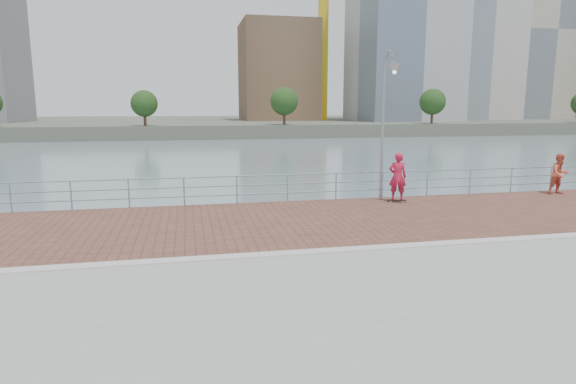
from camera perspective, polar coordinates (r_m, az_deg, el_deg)
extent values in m
plane|color=slate|center=(13.48, 1.81, -15.45)|extent=(400.00, 400.00, 0.00)
cube|color=brown|center=(16.14, -1.17, -3.54)|extent=(40.00, 6.80, 0.02)
cube|color=#B7B5AD|center=(12.74, 1.86, -7.18)|extent=(40.00, 0.40, 0.06)
cube|color=#4C5142|center=(134.42, -10.71, 7.95)|extent=(320.00, 95.00, 2.50)
cylinder|color=#8C9EA8|center=(20.12, -30.02, -0.61)|extent=(0.06, 0.06, 1.10)
cylinder|color=#8C9EA8|center=(19.57, -24.31, -0.41)|extent=(0.06, 0.06, 1.10)
cylinder|color=#8C9EA8|center=(19.22, -18.34, -0.20)|extent=(0.06, 0.06, 1.10)
cylinder|color=#8C9EA8|center=(19.09, -12.21, 0.02)|extent=(0.06, 0.06, 1.10)
cylinder|color=#8C9EA8|center=(19.19, -6.08, 0.24)|extent=(0.06, 0.06, 1.10)
cylinder|color=#8C9EA8|center=(19.49, -0.06, 0.45)|extent=(0.06, 0.06, 1.10)
cylinder|color=#8C9EA8|center=(20.01, 5.70, 0.65)|extent=(0.06, 0.06, 1.10)
cylinder|color=#8C9EA8|center=(20.71, 11.12, 0.83)|extent=(0.06, 0.06, 1.10)
cylinder|color=#8C9EA8|center=(21.59, 16.15, 0.99)|extent=(0.06, 0.06, 1.10)
cylinder|color=#8C9EA8|center=(22.62, 20.75, 1.14)|extent=(0.06, 0.06, 1.10)
cylinder|color=#8C9EA8|center=(23.79, 24.93, 1.26)|extent=(0.06, 0.06, 1.10)
cylinder|color=#8C9EA8|center=(25.07, 28.70, 1.36)|extent=(0.06, 0.06, 1.10)
cylinder|color=#8C9EA8|center=(19.23, -3.06, 1.96)|extent=(39.00, 0.05, 0.05)
cylinder|color=#8C9EA8|center=(19.28, -3.05, 0.86)|extent=(39.00, 0.05, 0.05)
cylinder|color=#8C9EA8|center=(19.34, -3.04, -0.20)|extent=(39.00, 0.05, 0.05)
cylinder|color=gray|center=(19.91, 11.14, 7.07)|extent=(0.11, 0.11, 5.66)
cylinder|color=gray|center=(19.54, 11.98, 15.30)|extent=(0.07, 0.94, 0.07)
cone|color=#B2B2AD|center=(19.09, 12.55, 14.84)|extent=(0.42, 0.42, 0.33)
cube|color=black|center=(19.86, 12.75, -0.97)|extent=(0.76, 0.43, 0.03)
cylinder|color=beige|center=(19.78, 12.08, -1.11)|extent=(0.07, 0.06, 0.06)
cylinder|color=beige|center=(19.82, 13.45, -1.14)|extent=(0.07, 0.06, 0.06)
cylinder|color=beige|center=(19.91, 12.05, -1.04)|extent=(0.07, 0.06, 0.06)
cylinder|color=beige|center=(19.95, 13.41, -1.07)|extent=(0.07, 0.06, 0.06)
imported|color=#BB1939|center=(19.70, 12.86, 1.79)|extent=(0.81, 0.67, 1.90)
imported|color=#D3553E|center=(24.16, 29.52, 1.87)|extent=(0.89, 0.71, 1.78)
cube|color=gold|center=(122.33, 4.21, 20.26)|extent=(2.00, 2.00, 50.00)
cube|color=brown|center=(124.25, -1.23, 14.03)|extent=(18.00, 18.00, 23.80)
cube|color=#ADA38E|center=(161.51, 26.76, 16.32)|extent=(24.00, 22.00, 47.57)
cylinder|color=#473323|center=(89.11, -16.61, 8.69)|extent=(0.50, 0.50, 3.61)
sphere|color=#193814|center=(89.10, -16.68, 10.01)|extent=(4.64, 4.64, 4.64)
cylinder|color=#473323|center=(90.61, -0.46, 9.25)|extent=(0.50, 0.50, 4.02)
sphere|color=#193814|center=(90.61, -0.46, 10.70)|extent=(5.17, 5.17, 5.17)
cylinder|color=#473323|center=(100.91, 16.70, 8.91)|extent=(0.50, 0.50, 3.99)
sphere|color=#193814|center=(100.91, 16.77, 10.20)|extent=(5.13, 5.13, 5.13)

